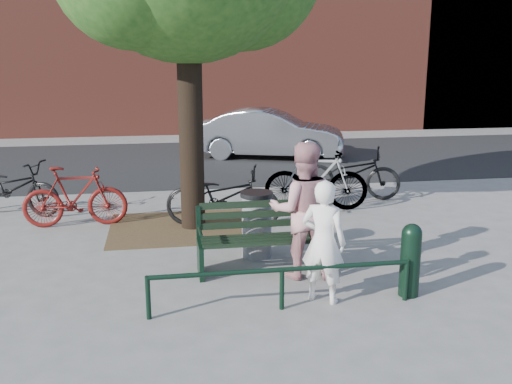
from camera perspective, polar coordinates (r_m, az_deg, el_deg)
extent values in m
plane|color=gray|center=(7.77, 0.70, -7.92)|extent=(90.00, 90.00, 0.00)
cube|color=brown|center=(9.74, -7.44, -3.51)|extent=(2.40, 2.00, 0.02)
cube|color=black|center=(15.93, -4.78, 3.17)|extent=(40.00, 7.00, 0.01)
cube|color=black|center=(7.60, -5.58, -6.69)|extent=(0.06, 0.52, 0.45)
cube|color=black|center=(7.68, -5.78, -2.98)|extent=(0.06, 0.06, 0.44)
cylinder|color=black|center=(7.37, -5.59, -4.00)|extent=(0.04, 0.36, 0.04)
cube|color=black|center=(7.88, 6.76, -5.97)|extent=(0.06, 0.52, 0.45)
cube|color=black|center=(7.96, 6.39, -2.41)|extent=(0.06, 0.06, 0.44)
cylinder|color=black|center=(7.66, 7.05, -3.36)|extent=(0.04, 0.36, 0.04)
cube|color=black|center=(7.62, 0.71, -4.77)|extent=(1.64, 0.46, 0.04)
cube|color=black|center=(7.75, 0.42, -2.21)|extent=(1.64, 0.03, 0.47)
cylinder|color=black|center=(6.46, -10.73, -10.35)|extent=(0.06, 0.06, 0.50)
cylinder|color=black|center=(6.59, 2.60, -9.63)|extent=(0.06, 0.06, 0.50)
cylinder|color=black|center=(7.04, 14.76, -8.53)|extent=(0.06, 0.06, 0.50)
cylinder|color=black|center=(6.50, 2.62, -7.77)|extent=(3.00, 0.06, 0.06)
cylinder|color=black|center=(9.38, -6.56, 7.65)|extent=(0.40, 0.40, 3.80)
imported|color=white|center=(6.68, 6.76, -4.96)|extent=(0.64, 0.59, 1.47)
imported|color=#C98A8D|center=(7.38, 4.68, -1.84)|extent=(0.96, 0.79, 1.78)
cylinder|color=black|center=(7.14, 15.14, -7.03)|extent=(0.24, 0.24, 0.78)
sphere|color=black|center=(7.02, 15.33, -4.04)|extent=(0.24, 0.24, 0.24)
cylinder|color=gray|center=(8.19, 0.07, -3.49)|extent=(0.43, 0.43, 0.89)
cylinder|color=black|center=(8.06, 0.07, -0.23)|extent=(0.47, 0.47, 0.06)
imported|color=black|center=(11.25, -23.23, 0.37)|extent=(2.02, 1.33, 1.00)
imported|color=#5F110D|center=(10.10, -17.65, -0.44)|extent=(1.73, 0.50, 1.04)
imported|color=black|center=(9.66, -3.33, -0.46)|extent=(2.07, 1.18, 1.03)
imported|color=gray|center=(10.72, 6.03, 1.23)|extent=(2.00, 0.94, 1.16)
imported|color=black|center=(11.73, 9.42, 1.90)|extent=(2.11, 1.39, 1.05)
imported|color=gray|center=(16.22, 1.33, 5.84)|extent=(4.44, 2.76, 1.38)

